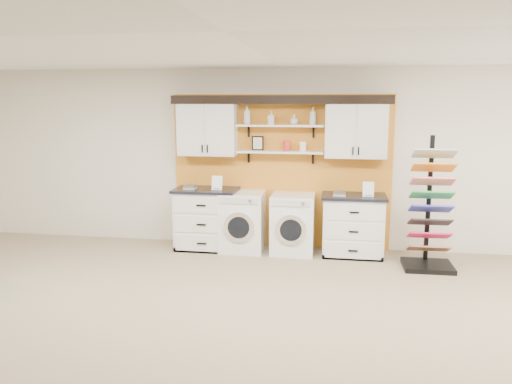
% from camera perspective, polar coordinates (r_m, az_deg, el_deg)
% --- Properties ---
extents(floor, '(10.00, 10.00, 0.00)m').
position_cam_1_polar(floor, '(4.48, -3.22, -20.43)').
color(floor, gray).
rests_on(floor, ground).
extents(ceiling, '(10.00, 10.00, 0.00)m').
position_cam_1_polar(ceiling, '(3.88, -3.66, 17.87)').
color(ceiling, white).
rests_on(ceiling, wall_back).
extents(wall_back, '(10.00, 0.00, 10.00)m').
position_cam_1_polar(wall_back, '(7.85, 2.89, 3.80)').
color(wall_back, beige).
rests_on(wall_back, floor).
extents(accent_panel, '(3.40, 0.07, 2.40)m').
position_cam_1_polar(accent_panel, '(7.84, 2.85, 2.32)').
color(accent_panel, orange).
rests_on(accent_panel, wall_back).
extents(upper_cabinet_left, '(0.90, 0.35, 0.84)m').
position_cam_1_polar(upper_cabinet_left, '(7.81, -5.57, 7.26)').
color(upper_cabinet_left, white).
rests_on(upper_cabinet_left, wall_back).
extents(upper_cabinet_right, '(0.90, 0.35, 0.84)m').
position_cam_1_polar(upper_cabinet_right, '(7.57, 11.36, 7.02)').
color(upper_cabinet_right, white).
rests_on(upper_cabinet_right, wall_back).
extents(shelf_lower, '(1.32, 0.28, 0.03)m').
position_cam_1_polar(shelf_lower, '(7.64, 2.74, 4.60)').
color(shelf_lower, white).
rests_on(shelf_lower, wall_back).
extents(shelf_upper, '(1.32, 0.28, 0.03)m').
position_cam_1_polar(shelf_upper, '(7.61, 2.77, 7.60)').
color(shelf_upper, white).
rests_on(shelf_upper, wall_back).
extents(crown_molding, '(3.30, 0.41, 0.13)m').
position_cam_1_polar(crown_molding, '(7.62, 2.80, 10.59)').
color(crown_molding, black).
rests_on(crown_molding, wall_back).
extents(picture_frame, '(0.18, 0.02, 0.22)m').
position_cam_1_polar(picture_frame, '(7.72, 0.19, 5.60)').
color(picture_frame, black).
rests_on(picture_frame, shelf_lower).
extents(canister_red, '(0.11, 0.11, 0.16)m').
position_cam_1_polar(canister_red, '(7.62, 3.50, 5.30)').
color(canister_red, red).
rests_on(canister_red, shelf_lower).
extents(canister_cream, '(0.10, 0.10, 0.14)m').
position_cam_1_polar(canister_cream, '(7.60, 5.38, 5.18)').
color(canister_cream, silver).
rests_on(canister_cream, shelf_lower).
extents(base_cabinet_left, '(0.98, 0.66, 0.96)m').
position_cam_1_polar(base_cabinet_left, '(7.87, -5.67, -3.05)').
color(base_cabinet_left, white).
rests_on(base_cabinet_left, floor).
extents(base_cabinet_right, '(0.94, 0.66, 0.92)m').
position_cam_1_polar(base_cabinet_right, '(7.63, 11.02, -3.75)').
color(base_cabinet_right, white).
rests_on(base_cabinet_right, floor).
extents(washer, '(0.66, 0.71, 0.92)m').
position_cam_1_polar(washer, '(7.74, -1.51, -3.36)').
color(washer, white).
rests_on(washer, floor).
extents(dryer, '(0.65, 0.71, 0.90)m').
position_cam_1_polar(dryer, '(7.64, 4.24, -3.63)').
color(dryer, white).
rests_on(dryer, floor).
extents(sample_rack, '(0.67, 0.56, 1.84)m').
position_cam_1_polar(sample_rack, '(7.30, 19.21, -3.93)').
color(sample_rack, black).
rests_on(sample_rack, floor).
extents(soap_bottle_a, '(0.14, 0.14, 0.28)m').
position_cam_1_polar(soap_bottle_a, '(7.68, -1.03, 8.79)').
color(soap_bottle_a, silver).
rests_on(soap_bottle_a, shelf_upper).
extents(soap_bottle_b, '(0.10, 0.10, 0.20)m').
position_cam_1_polar(soap_bottle_b, '(7.62, 1.74, 8.49)').
color(soap_bottle_b, silver).
rests_on(soap_bottle_b, shelf_upper).
extents(soap_bottle_c, '(0.16, 0.16, 0.15)m').
position_cam_1_polar(soap_bottle_c, '(7.59, 4.38, 8.26)').
color(soap_bottle_c, silver).
rests_on(soap_bottle_c, shelf_upper).
extents(soap_bottle_d, '(0.14, 0.14, 0.26)m').
position_cam_1_polar(soap_bottle_d, '(7.57, 6.51, 8.64)').
color(soap_bottle_d, silver).
rests_on(soap_bottle_d, shelf_upper).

